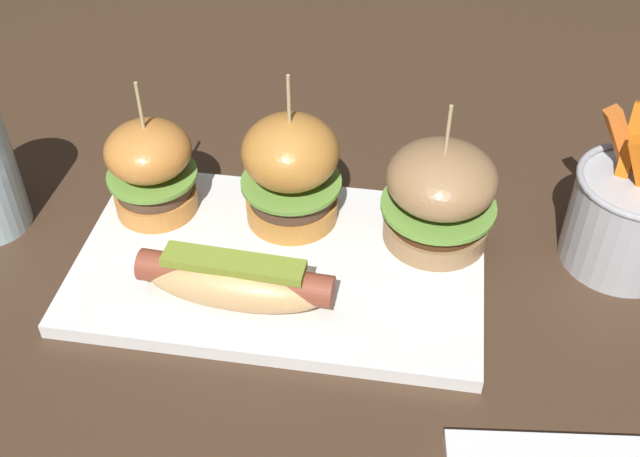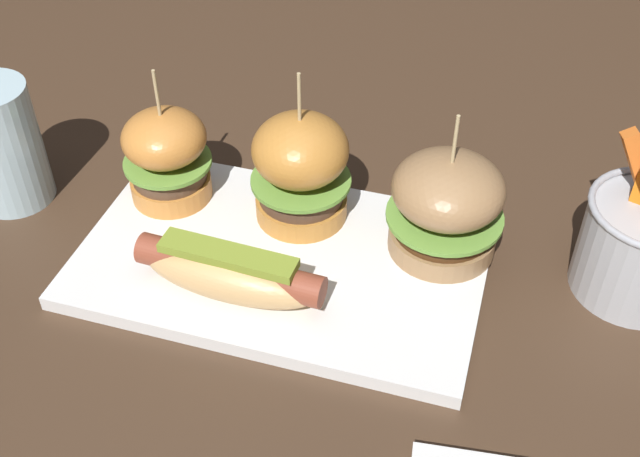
{
  "view_description": "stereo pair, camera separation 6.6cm",
  "coord_description": "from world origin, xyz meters",
  "px_view_note": "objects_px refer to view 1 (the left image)",
  "views": [
    {
      "loc": [
        0.11,
        -0.49,
        0.49
      ],
      "look_at": [
        0.04,
        0.0,
        0.05
      ],
      "focal_mm": 43.91,
      "sensor_mm": 36.0,
      "label": 1
    },
    {
      "loc": [
        0.18,
        -0.47,
        0.49
      ],
      "look_at": [
        0.04,
        0.0,
        0.05
      ],
      "focal_mm": 43.91,
      "sensor_mm": 36.0,
      "label": 2
    }
  ],
  "objects_px": {
    "platter_main": "(281,264)",
    "slider_left": "(151,168)",
    "slider_center": "(290,170)",
    "slider_right": "(440,195)",
    "fries_bucket": "(631,216)",
    "hot_dog": "(235,280)"
  },
  "relations": [
    {
      "from": "slider_center",
      "to": "slider_left",
      "type": "bearing_deg",
      "value": -176.29
    },
    {
      "from": "hot_dog",
      "to": "slider_center",
      "type": "bearing_deg",
      "value": 77.43
    },
    {
      "from": "slider_left",
      "to": "slider_center",
      "type": "distance_m",
      "value": 0.13
    },
    {
      "from": "slider_center",
      "to": "fries_bucket",
      "type": "height_order",
      "value": "slider_center"
    },
    {
      "from": "platter_main",
      "to": "slider_left",
      "type": "xyz_separation_m",
      "value": [
        -0.13,
        0.05,
        0.05
      ]
    },
    {
      "from": "platter_main",
      "to": "fries_bucket",
      "type": "bearing_deg",
      "value": 12.21
    },
    {
      "from": "hot_dog",
      "to": "fries_bucket",
      "type": "height_order",
      "value": "fries_bucket"
    },
    {
      "from": "slider_right",
      "to": "fries_bucket",
      "type": "height_order",
      "value": "slider_right"
    },
    {
      "from": "slider_center",
      "to": "slider_right",
      "type": "relative_size",
      "value": 1.08
    },
    {
      "from": "hot_dog",
      "to": "slider_center",
      "type": "distance_m",
      "value": 0.12
    },
    {
      "from": "platter_main",
      "to": "slider_center",
      "type": "bearing_deg",
      "value": 90.51
    },
    {
      "from": "hot_dog",
      "to": "platter_main",
      "type": "bearing_deg",
      "value": 64.85
    },
    {
      "from": "platter_main",
      "to": "fries_bucket",
      "type": "distance_m",
      "value": 0.31
    },
    {
      "from": "platter_main",
      "to": "slider_left",
      "type": "bearing_deg",
      "value": 158.69
    },
    {
      "from": "platter_main",
      "to": "slider_center",
      "type": "height_order",
      "value": "slider_center"
    },
    {
      "from": "slider_left",
      "to": "slider_center",
      "type": "xyz_separation_m",
      "value": [
        0.13,
        0.01,
        0.01
      ]
    },
    {
      "from": "slider_left",
      "to": "slider_center",
      "type": "bearing_deg",
      "value": 3.71
    },
    {
      "from": "slider_center",
      "to": "fries_bucket",
      "type": "distance_m",
      "value": 0.3
    },
    {
      "from": "slider_center",
      "to": "hot_dog",
      "type": "bearing_deg",
      "value": -102.57
    },
    {
      "from": "platter_main",
      "to": "hot_dog",
      "type": "relative_size",
      "value": 2.17
    },
    {
      "from": "hot_dog",
      "to": "fries_bucket",
      "type": "distance_m",
      "value": 0.35
    },
    {
      "from": "slider_center",
      "to": "fries_bucket",
      "type": "xyz_separation_m",
      "value": [
        0.3,
        0.01,
        -0.02
      ]
    }
  ]
}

